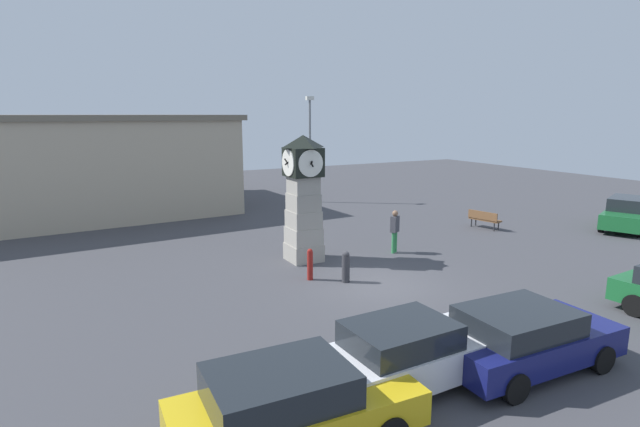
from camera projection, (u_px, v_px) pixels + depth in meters
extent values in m
plane|color=#424247|center=(380.00, 286.00, 16.79)|extent=(70.88, 70.88, 0.00)
cube|color=#9D988E|center=(304.00, 252.00, 19.65)|extent=(1.23, 1.23, 0.67)
cube|color=#A19C91|center=(304.00, 236.00, 19.52)|extent=(1.17, 1.17, 0.67)
cube|color=#9B968C|center=(304.00, 219.00, 19.39)|extent=(1.11, 1.11, 0.67)
cube|color=#9A958B|center=(303.00, 202.00, 19.26)|extent=(1.05, 1.05, 0.67)
cube|color=#9B968C|center=(303.00, 185.00, 19.13)|extent=(0.99, 0.99, 0.67)
cube|color=black|center=(303.00, 162.00, 18.95)|extent=(1.23, 1.23, 1.09)
cylinder|color=white|center=(296.00, 161.00, 19.50)|extent=(1.01, 0.04, 1.01)
cube|color=black|center=(296.00, 161.00, 19.53)|extent=(0.06, 0.17, 0.20)
cube|color=black|center=(296.00, 161.00, 19.53)|extent=(0.04, 0.38, 0.05)
cylinder|color=white|center=(311.00, 163.00, 18.41)|extent=(1.01, 0.04, 1.01)
cube|color=black|center=(311.00, 164.00, 18.38)|extent=(0.06, 0.18, 0.20)
cube|color=black|center=(311.00, 164.00, 18.38)|extent=(0.04, 0.34, 0.24)
cylinder|color=white|center=(318.00, 161.00, 19.25)|extent=(0.04, 1.01, 1.01)
cube|color=black|center=(319.00, 161.00, 19.26)|extent=(0.23, 0.06, 0.09)
cube|color=black|center=(319.00, 161.00, 19.26)|extent=(0.30, 0.04, 0.29)
cylinder|color=white|center=(288.00, 163.00, 18.66)|extent=(0.04, 1.01, 1.01)
cube|color=black|center=(287.00, 163.00, 18.64)|extent=(0.20, 0.06, 0.18)
cube|color=black|center=(287.00, 163.00, 18.64)|extent=(0.24, 0.04, 0.34)
pyramid|color=black|center=(303.00, 141.00, 18.80)|extent=(1.29, 1.29, 0.47)
cylinder|color=maroon|center=(310.00, 266.00, 17.30)|extent=(0.20, 0.20, 1.00)
sphere|color=maroon|center=(310.00, 251.00, 17.20)|extent=(0.18, 0.18, 0.18)
cylinder|color=#333338|center=(346.00, 269.00, 17.08)|extent=(0.27, 0.27, 0.93)
sphere|color=#333338|center=(346.00, 255.00, 16.98)|extent=(0.24, 0.24, 0.24)
cube|color=gold|center=(297.00, 412.00, 8.66)|extent=(4.41, 2.03, 0.63)
cube|color=#1E2328|center=(279.00, 385.00, 8.40)|extent=(2.45, 1.81, 0.57)
cylinder|color=black|center=(341.00, 384.00, 10.07)|extent=(0.65, 0.24, 0.64)
cylinder|color=black|center=(209.00, 419.00, 8.91)|extent=(0.65, 0.24, 0.64)
cube|color=silver|center=(410.00, 359.00, 10.48)|extent=(3.99, 1.80, 0.70)
cube|color=#1E2328|center=(400.00, 335.00, 10.22)|extent=(2.21, 1.63, 0.52)
cylinder|color=black|center=(428.00, 344.00, 11.83)|extent=(0.64, 0.23, 0.64)
cylinder|color=black|center=(481.00, 374.00, 10.44)|extent=(0.64, 0.23, 0.64)
cylinder|color=black|center=(340.00, 369.00, 10.64)|extent=(0.64, 0.23, 0.64)
cylinder|color=black|center=(387.00, 408.00, 9.25)|extent=(0.64, 0.23, 0.64)
cube|color=navy|center=(526.00, 342.00, 11.28)|extent=(4.37, 2.12, 0.66)
cube|color=#1E2328|center=(518.00, 321.00, 11.02)|extent=(2.43, 1.89, 0.51)
cylinder|color=black|center=(533.00, 327.00, 12.74)|extent=(0.65, 0.24, 0.64)
cylinder|color=black|center=(602.00, 359.00, 11.09)|extent=(0.65, 0.24, 0.64)
cylinder|color=black|center=(452.00, 349.00, 11.58)|extent=(0.65, 0.24, 0.64)
cylinder|color=black|center=(515.00, 388.00, 9.93)|extent=(0.65, 0.24, 0.64)
cube|color=#19602D|center=(626.00, 218.00, 24.77)|extent=(4.56, 3.22, 0.71)
cube|color=#1E2328|center=(629.00, 203.00, 24.88)|extent=(2.76, 2.37, 0.61)
cylinder|color=black|center=(601.00, 226.00, 24.35)|extent=(0.68, 0.45, 0.64)
cylinder|color=black|center=(612.00, 217.00, 26.34)|extent=(0.68, 0.45, 0.64)
cylinder|color=black|center=(635.00, 305.00, 14.20)|extent=(0.26, 0.65, 0.64)
cube|color=brown|center=(485.00, 220.00, 25.14)|extent=(0.83, 1.67, 0.08)
cube|color=brown|center=(483.00, 215.00, 24.93)|extent=(0.40, 1.58, 0.40)
cylinder|color=#262628|center=(498.00, 225.00, 24.83)|extent=(0.06, 0.06, 0.45)
cylinder|color=#262628|center=(476.00, 221.00, 25.78)|extent=(0.06, 0.06, 0.45)
cylinder|color=#262628|center=(494.00, 227.00, 24.58)|extent=(0.06, 0.06, 0.45)
cylinder|color=#262628|center=(471.00, 222.00, 25.53)|extent=(0.06, 0.06, 0.45)
cylinder|color=#338C4C|center=(395.00, 242.00, 20.79)|extent=(0.14, 0.14, 0.89)
cylinder|color=#338C4C|center=(393.00, 243.00, 20.62)|extent=(0.14, 0.14, 0.89)
cube|color=#3F3F47|center=(395.00, 224.00, 20.55)|extent=(0.47, 0.40, 0.67)
sphere|color=#8C664C|center=(395.00, 213.00, 20.47)|extent=(0.24, 0.24, 0.24)
cylinder|color=slate|center=(310.00, 152.00, 32.16)|extent=(0.14, 0.14, 6.54)
cube|color=silver|center=(310.00, 98.00, 31.50)|extent=(0.50, 0.24, 0.24)
cube|color=#B7A88E|center=(59.00, 167.00, 28.59)|extent=(18.49, 12.43, 5.33)
cube|color=#6E6455|center=(54.00, 118.00, 28.04)|extent=(19.04, 12.80, 0.30)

